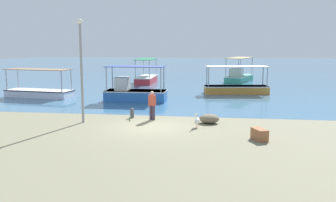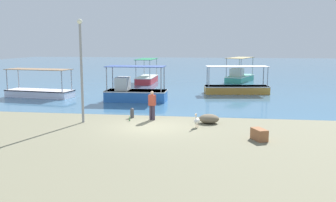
# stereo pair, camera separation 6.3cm
# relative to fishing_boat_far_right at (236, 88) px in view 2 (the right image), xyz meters

# --- Properties ---
(ground) EXTENTS (120.00, 120.00, 0.00)m
(ground) POSITION_rel_fishing_boat_far_right_xyz_m (-5.04, -14.02, -0.51)
(ground) COLOR #767258
(harbor_water) EXTENTS (110.00, 90.00, 0.00)m
(harbor_water) POSITION_rel_fishing_boat_far_right_xyz_m (-5.04, 33.98, -0.51)
(harbor_water) COLOR teal
(harbor_water) RESTS_ON ground
(fishing_boat_far_right) EXTENTS (5.76, 2.51, 2.41)m
(fishing_boat_far_right) POSITION_rel_fishing_boat_far_right_xyz_m (0.00, 0.00, 0.00)
(fishing_boat_far_right) COLOR #CC8830
(fishing_boat_far_right) RESTS_ON harbor_water
(fishing_boat_far_left) EXTENTS (4.67, 2.07, 2.68)m
(fishing_boat_far_left) POSITION_rel_fishing_boat_far_right_xyz_m (-7.90, -5.53, 0.17)
(fishing_boat_far_left) COLOR #2C69B9
(fishing_boat_far_left) RESTS_ON harbor_water
(fishing_boat_near_left) EXTENTS (1.93, 5.33, 2.66)m
(fishing_boat_near_left) POSITION_rel_fishing_boat_far_right_xyz_m (-9.54, 7.56, 0.03)
(fishing_boat_near_left) COLOR #BF2F37
(fishing_boat_near_left) RESTS_ON harbor_water
(fishing_boat_center) EXTENTS (3.60, 5.78, 2.74)m
(fishing_boat_center) POSITION_rel_fishing_boat_far_right_xyz_m (0.71, 10.43, 0.11)
(fishing_boat_center) COLOR teal
(fishing_boat_center) RESTS_ON harbor_water
(fishing_boat_outer) EXTENTS (5.79, 2.49, 2.31)m
(fishing_boat_outer) POSITION_rel_fishing_boat_far_right_xyz_m (-16.09, -4.51, -0.03)
(fishing_boat_outer) COLOR white
(fishing_boat_outer) RESTS_ON harbor_water
(pelican) EXTENTS (0.41, 0.80, 0.80)m
(pelican) POSITION_rel_fishing_boat_far_right_xyz_m (-2.57, -13.87, -0.13)
(pelican) COLOR #E0997A
(pelican) RESTS_ON ground
(lamp_post) EXTENTS (0.28, 0.28, 5.71)m
(lamp_post) POSITION_rel_fishing_boat_far_right_xyz_m (-8.99, -13.46, 2.70)
(lamp_post) COLOR gray
(lamp_post) RESTS_ON ground
(mooring_bollard) EXTENTS (0.23, 0.23, 0.60)m
(mooring_bollard) POSITION_rel_fishing_boat_far_right_xyz_m (-6.56, -11.81, -0.19)
(mooring_bollard) COLOR #47474C
(mooring_bollard) RESTS_ON ground
(fisherman_standing) EXTENTS (0.44, 0.31, 1.69)m
(fisherman_standing) POSITION_rel_fishing_boat_far_right_xyz_m (-5.26, -12.29, 0.40)
(fisherman_standing) COLOR #3D2F3F
(fisherman_standing) RESTS_ON ground
(net_pile) EXTENTS (1.11, 0.95, 0.51)m
(net_pile) POSITION_rel_fishing_boat_far_right_xyz_m (-1.97, -12.71, -0.25)
(net_pile) COLOR #6C604D
(net_pile) RESTS_ON ground
(cargo_crate) EXTENTS (0.78, 1.00, 0.53)m
(cargo_crate) POSITION_rel_fishing_boat_far_right_xyz_m (0.43, -16.07, -0.24)
(cargo_crate) COLOR #975C38
(cargo_crate) RESTS_ON ground
(glass_bottle) EXTENTS (0.07, 0.07, 0.27)m
(glass_bottle) POSITION_rel_fishing_boat_far_right_xyz_m (-6.49, -12.74, -0.40)
(glass_bottle) COLOR #3F7F4C
(glass_bottle) RESTS_ON ground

